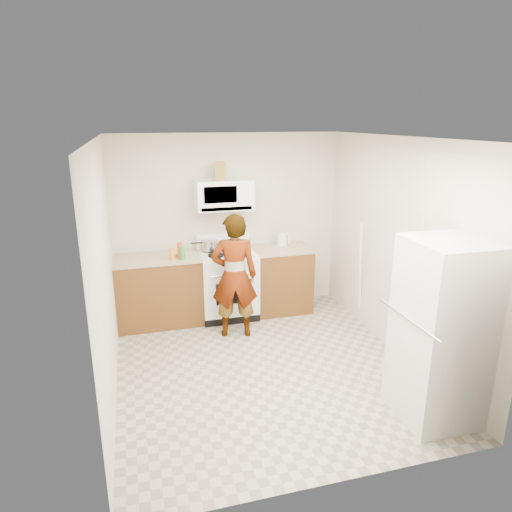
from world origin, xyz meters
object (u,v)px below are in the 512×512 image
object	(u,v)px
gas_range	(227,283)
person	(234,276)
saucepan	(210,245)
microwave	(224,195)
kettle	(282,240)
fridge	(443,332)

from	to	relation	value
gas_range	person	world-z (taller)	person
person	saucepan	size ratio (longest dim) A/B	6.81
gas_range	saucepan	distance (m)	0.58
microwave	person	distance (m)	1.17
saucepan	kettle	bearing A→B (deg)	-0.97
gas_range	kettle	size ratio (longest dim) A/B	6.46
fridge	kettle	size ratio (longest dim) A/B	9.71
microwave	fridge	bearing A→B (deg)	-63.90
microwave	fridge	world-z (taller)	microwave
gas_range	microwave	distance (m)	1.22
gas_range	saucepan	world-z (taller)	gas_range
fridge	saucepan	bearing A→B (deg)	121.17
person	fridge	bearing A→B (deg)	134.44
microwave	saucepan	world-z (taller)	microwave
saucepan	gas_range	bearing A→B (deg)	-26.25
microwave	saucepan	distance (m)	0.72
microwave	person	bearing A→B (deg)	-92.93
person	saucepan	xyz separation A→B (m)	(-0.18, 0.73, 0.22)
person	saucepan	distance (m)	0.78
fridge	gas_range	bearing A→B (deg)	118.65
microwave	saucepan	xyz separation A→B (m)	(-0.22, -0.02, -0.68)
fridge	person	bearing A→B (deg)	125.78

